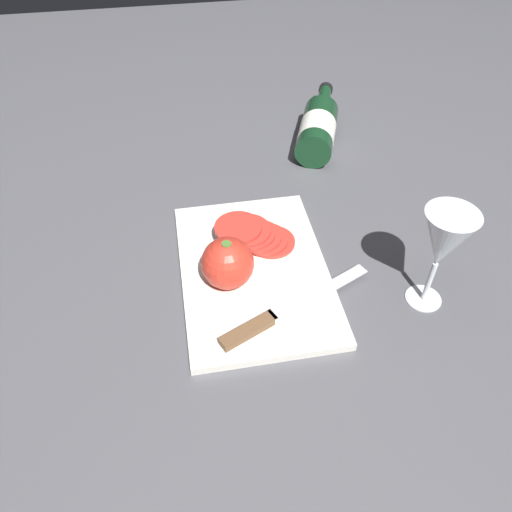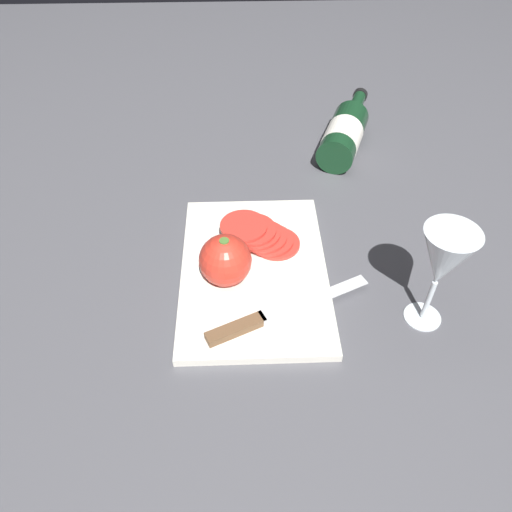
{
  "view_description": "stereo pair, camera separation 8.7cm",
  "coord_description": "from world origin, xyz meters",
  "px_view_note": "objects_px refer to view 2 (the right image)",
  "views": [
    {
      "loc": [
        -0.54,
        0.1,
        0.66
      ],
      "look_at": [
        0.07,
        -0.0,
        0.05
      ],
      "focal_mm": 35.0,
      "sensor_mm": 36.0,
      "label": 1
    },
    {
      "loc": [
        -0.55,
        0.02,
        0.66
      ],
      "look_at": [
        0.07,
        -0.0,
        0.05
      ],
      "focal_mm": 35.0,
      "sensor_mm": 36.0,
      "label": 2
    }
  ],
  "objects_px": {
    "wine_bottle": "(344,134)",
    "wine_glass": "(443,261)",
    "tomato_slice_stack_near": "(260,235)",
    "whole_tomato": "(225,260)",
    "knife": "(255,321)"
  },
  "relations": [
    {
      "from": "wine_bottle",
      "to": "wine_glass",
      "type": "bearing_deg",
      "value": -174.0
    },
    {
      "from": "wine_glass",
      "to": "tomato_slice_stack_near",
      "type": "relative_size",
      "value": 1.28
    },
    {
      "from": "wine_glass",
      "to": "tomato_slice_stack_near",
      "type": "height_order",
      "value": "wine_glass"
    },
    {
      "from": "whole_tomato",
      "to": "knife",
      "type": "height_order",
      "value": "whole_tomato"
    },
    {
      "from": "wine_bottle",
      "to": "wine_glass",
      "type": "distance_m",
      "value": 0.52
    },
    {
      "from": "wine_bottle",
      "to": "knife",
      "type": "distance_m",
      "value": 0.57
    },
    {
      "from": "wine_glass",
      "to": "wine_bottle",
      "type": "bearing_deg",
      "value": 6.0
    },
    {
      "from": "knife",
      "to": "tomato_slice_stack_near",
      "type": "xyz_separation_m",
      "value": [
        0.19,
        -0.02,
        0.01
      ]
    },
    {
      "from": "wine_glass",
      "to": "knife",
      "type": "relative_size",
      "value": 0.68
    },
    {
      "from": "wine_bottle",
      "to": "tomato_slice_stack_near",
      "type": "relative_size",
      "value": 2.11
    },
    {
      "from": "whole_tomato",
      "to": "knife",
      "type": "bearing_deg",
      "value": -154.8
    },
    {
      "from": "wine_bottle",
      "to": "knife",
      "type": "bearing_deg",
      "value": 156.77
    },
    {
      "from": "tomato_slice_stack_near",
      "to": "wine_glass",
      "type": "bearing_deg",
      "value": -123.71
    },
    {
      "from": "wine_bottle",
      "to": "wine_glass",
      "type": "height_order",
      "value": "wine_glass"
    },
    {
      "from": "tomato_slice_stack_near",
      "to": "knife",
      "type": "bearing_deg",
      "value": 175.44
    }
  ]
}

